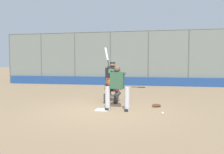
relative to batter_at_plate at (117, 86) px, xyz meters
name	(u,v)px	position (x,y,z in m)	size (l,w,h in m)	color
ground_plane	(102,110)	(0.50, 0.01, -0.81)	(160.00, 160.00, 0.00)	#9E7F5B
home_plate_marker	(102,110)	(0.50, 0.01, -0.80)	(0.43, 0.43, 0.01)	white
backstop_fence	(129,57)	(0.50, -8.50, 1.22)	(19.08, 0.08, 3.88)	#515651
padding_wall	(129,81)	(0.50, -8.40, -0.51)	(18.62, 0.18, 0.59)	navy
bleachers_beyond	(101,75)	(3.24, -11.36, -0.22)	(13.30, 3.05, 1.80)	slate
batter_at_plate	(117,86)	(0.00, 0.00, 0.00)	(0.96, 0.71, 2.12)	#B7B7BC
catcher_behind_plate	(112,87)	(0.43, -1.42, -0.19)	(0.65, 0.79, 1.20)	#333333
umpire_home	(113,79)	(0.55, -2.18, 0.06)	(0.66, 0.42, 1.63)	#4C4C51
spare_bat_near_backstop	(140,87)	(-0.39, -7.05, -0.78)	(0.87, 0.21, 0.07)	black
spare_bat_by_padding	(115,89)	(1.08, -5.81, -0.78)	(0.79, 0.36, 0.07)	black
fielding_glove_on_dirt	(156,105)	(-1.30, -0.81, -0.75)	(0.31, 0.24, 0.11)	#56331E
baseball_loose	(163,113)	(-1.47, 0.29, -0.77)	(0.07, 0.07, 0.07)	white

